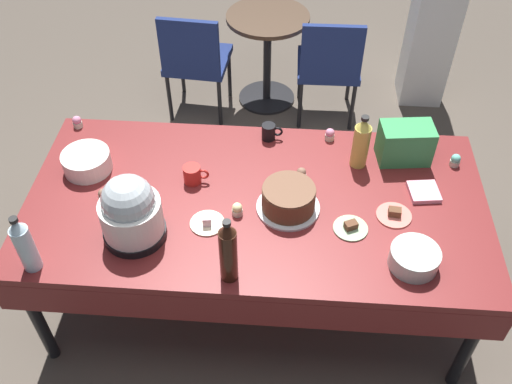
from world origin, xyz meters
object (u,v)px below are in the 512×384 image
Objects in this scene: glass_salad_bowl at (414,258)px; slow_cooker at (131,211)px; potluck_table at (256,208)px; round_cafe_table at (267,43)px; soda_bottle_cola at (228,252)px; ceramic_snack_bowl at (87,162)px; dessert_plate_coral at (394,214)px; frosted_layer_cake at (289,199)px; coffee_mug_red at (193,174)px; soda_bottle_ginger_ale at (361,143)px; cupcake_mint at (77,122)px; soda_carton at (405,143)px; dessert_plate_sage at (351,227)px; maroon_chair_left at (195,58)px; cupcake_lemon at (330,135)px; cupcake_berry at (237,209)px; coffee_mug_black at (269,132)px; cupcake_cocoa at (301,174)px; soda_bottle_water at (25,245)px; maroon_chair_right at (329,63)px; cupcake_vanilla at (455,160)px; water_cooler at (432,28)px; dessert_plate_cream at (207,222)px.

slow_cooker is at bearing 176.32° from glass_salad_bowl.
potluck_table is 1.86m from round_cafe_table.
round_cafe_table is at bearing 89.29° from soda_bottle_cola.
dessert_plate_coral is (1.50, -0.21, -0.04)m from ceramic_snack_bowl.
frosted_layer_cake reaches higher than coffee_mug_red.
soda_bottle_cola is at bearing -127.61° from soda_bottle_ginger_ale.
cupcake_mint is at bearing 134.68° from soda_bottle_cola.
glass_salad_bowl is 0.69m from soda_carton.
soda_carton is (0.28, 0.50, 0.09)m from dessert_plate_sage.
maroon_chair_left is (-1.05, 1.34, -0.40)m from soda_bottle_ginger_ale.
cupcake_lemon is at bearing -73.54° from round_cafe_table.
glass_salad_bowl is 3.15× the size of cupcake_berry.
glass_salad_bowl and coffee_mug_black have the same top height.
slow_cooker is 1.39m from soda_carton.
frosted_layer_cake is 0.62m from glass_salad_bowl.
dessert_plate_sage is 2.06m from maroon_chair_left.
cupcake_cocoa is at bearing -114.81° from cupcake_lemon.
dessert_plate_coral is 0.80m from coffee_mug_black.
dessert_plate_coral is at bearing -1.62° from frosted_layer_cake.
slow_cooker reaches higher than soda_bottle_water.
cupcake_cocoa is (0.73, 0.42, -0.12)m from slow_cooker.
maroon_chair_right reaches higher than dessert_plate_coral.
frosted_layer_cake reaches higher than maroon_chair_right.
soda_bottle_water is at bearing -122.29° from maroon_chair_right.
cupcake_vanilla is (0.77, 0.16, 0.00)m from cupcake_cocoa.
water_cooler is (1.71, 0.37, 0.10)m from maroon_chair_left.
coffee_mug_black is at bearing 139.64° from dessert_plate_coral.
cupcake_mint is 0.79m from coffee_mug_red.
dessert_plate_coral is at bearing -66.91° from soda_bottle_ginger_ale.
dessert_plate_coral is at bearing -9.55° from coffee_mug_red.
frosted_layer_cake reaches higher than glass_salad_bowl.
ceramic_snack_bowl is 3.55× the size of cupcake_lemon.
dessert_plate_cream is 0.19× the size of maroon_chair_right.
cupcake_berry is (0.44, 0.16, -0.12)m from slow_cooker.
frosted_layer_cake is 2.66× the size of coffee_mug_black.
cupcake_berry reaches higher than round_cafe_table.
dessert_plate_cream is 0.46× the size of soda_bottle_cola.
cupcake_cocoa is 0.35m from cupcake_lemon.
soda_bottle_water reaches higher than cupcake_berry.
water_cooler is (2.16, 1.51, -0.19)m from cupcake_mint.
cupcake_vanilla is (0.29, 0.65, -0.01)m from glass_salad_bowl.
glass_salad_bowl reaches higher than cupcake_vanilla.
potluck_table is 0.16m from cupcake_berry.
soda_carton reaches higher than dessert_plate_sage.
dessert_plate_coral is 0.13× the size of water_cooler.
soda_bottle_ginger_ale is at bearing 52.39° from soda_bottle_cola.
dessert_plate_cream is at bearing -161.06° from frosted_layer_cake.
maroon_chair_left is (-0.48, 2.08, -0.42)m from soda_bottle_cola.
soda_bottle_water is at bearing -179.49° from soda_bottle_cola.
water_cooler is at bearing 52.14° from coffee_mug_red.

